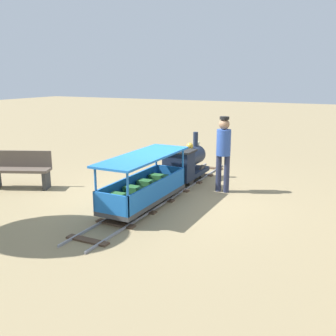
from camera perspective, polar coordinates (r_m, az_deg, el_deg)
The scene contains 6 objects.
ground_plane at distance 8.09m, azimuth -0.73°, elevation -4.13°, with size 60.00×60.00×0.00m, color #8C7A56.
track at distance 8.19m, azimuth -0.35°, elevation -3.80°, with size 0.73×6.05×0.04m.
locomotive at distance 8.97m, azimuth 2.61°, elevation 0.83°, with size 0.69×1.45×1.08m.
passenger_car at distance 7.31m, azimuth -3.52°, elevation -2.63°, with size 0.79×2.35×0.97m.
conductor_person at distance 8.24m, azimuth 8.17°, elevation 2.91°, with size 0.30×0.30×1.62m.
park_bench at distance 9.17m, azimuth -20.80°, elevation -0.23°, with size 1.35×0.88×0.82m.
Camera 1 is at (3.51, -6.87, 2.44)m, focal length 41.38 mm.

